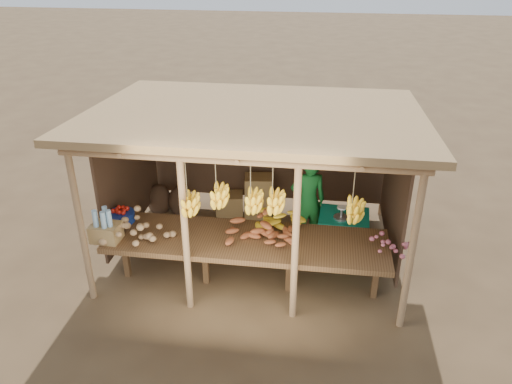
# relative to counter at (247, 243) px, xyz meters

# --- Properties ---
(ground) EXTENTS (60.00, 60.00, 0.00)m
(ground) POSITION_rel_counter_xyz_m (-0.00, 0.95, -0.74)
(ground) COLOR brown
(ground) RESTS_ON ground
(stall_structure) EXTENTS (4.70, 3.50, 2.43)m
(stall_structure) POSITION_rel_counter_xyz_m (0.06, 0.87, 1.17)
(stall_structure) COLOR #A07953
(stall_structure) RESTS_ON ground
(counter) EXTENTS (3.90, 1.05, 0.80)m
(counter) POSITION_rel_counter_xyz_m (0.00, 0.00, 0.00)
(counter) COLOR brown
(counter) RESTS_ON ground
(potato_heap) EXTENTS (1.13, 0.89, 0.37)m
(potato_heap) POSITION_rel_counter_xyz_m (-1.51, -0.20, 0.24)
(potato_heap) COLOR #A47E54
(potato_heap) RESTS_ON counter
(sweet_potato_heap) EXTENTS (1.05, 0.81, 0.36)m
(sweet_potato_heap) POSITION_rel_counter_xyz_m (0.19, 0.06, 0.24)
(sweet_potato_heap) COLOR #A04F29
(sweet_potato_heap) RESTS_ON counter
(onion_heap) EXTENTS (0.71, 0.45, 0.35)m
(onion_heap) POSITION_rel_counter_xyz_m (1.90, -0.07, 0.24)
(onion_heap) COLOR #BD5C6B
(onion_heap) RESTS_ON counter
(banana_pile) EXTENTS (0.79, 0.65, 0.35)m
(banana_pile) POSITION_rel_counter_xyz_m (0.41, 0.38, 0.24)
(banana_pile) COLOR yellow
(banana_pile) RESTS_ON counter
(tomato_basin) EXTENTS (0.41, 0.41, 0.21)m
(tomato_basin) POSITION_rel_counter_xyz_m (-1.90, 0.23, 0.15)
(tomato_basin) COLOR navy
(tomato_basin) RESTS_ON counter
(bottle_box) EXTENTS (0.40, 0.32, 0.49)m
(bottle_box) POSITION_rel_counter_xyz_m (-1.90, -0.29, 0.25)
(bottle_box) COLOR #9A7845
(bottle_box) RESTS_ON counter
(vendor) EXTENTS (0.65, 0.51, 1.57)m
(vendor) POSITION_rel_counter_xyz_m (0.79, 1.26, 0.05)
(vendor) COLOR #19712B
(vendor) RESTS_ON ground
(tarp_crate) EXTENTS (0.79, 0.70, 0.91)m
(tarp_crate) POSITION_rel_counter_xyz_m (1.36, 1.04, -0.37)
(tarp_crate) COLOR brown
(tarp_crate) RESTS_ON ground
(carton_stack) EXTENTS (1.05, 0.44, 0.77)m
(carton_stack) POSITION_rel_counter_xyz_m (-0.28, 2.05, -0.40)
(carton_stack) COLOR #9A7845
(carton_stack) RESTS_ON ground
(burlap_sacks) EXTENTS (0.85, 0.45, 0.60)m
(burlap_sacks) POSITION_rel_counter_xyz_m (-1.75, 2.03, -0.48)
(burlap_sacks) COLOR #463020
(burlap_sacks) RESTS_ON ground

